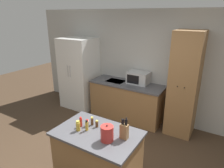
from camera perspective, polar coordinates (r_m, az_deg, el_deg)
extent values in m
cube|color=#B2B2AD|center=(4.77, 13.55, 4.48)|extent=(7.20, 0.06, 2.60)
cube|color=white|center=(5.53, -9.36, 3.03)|extent=(0.89, 0.74, 1.90)
cylinder|color=silver|center=(5.24, -12.51, 3.64)|extent=(0.02, 0.02, 0.30)
cylinder|color=silver|center=(5.19, -11.87, 3.52)|extent=(0.02, 0.02, 0.30)
cube|color=olive|center=(4.98, 4.19, -4.90)|extent=(1.76, 0.64, 0.88)
cube|color=#4C4C51|center=(4.81, 4.32, 0.06)|extent=(1.80, 0.68, 0.03)
cube|color=#9EA0A3|center=(4.95, 1.07, 0.82)|extent=(0.44, 0.34, 0.01)
cube|color=olive|center=(4.38, 19.92, -0.23)|extent=(0.56, 0.58, 2.20)
sphere|color=black|center=(4.10, 18.18, -0.70)|extent=(0.02, 0.02, 0.02)
sphere|color=black|center=(4.07, 19.99, -1.03)|extent=(0.02, 0.02, 0.02)
cube|color=olive|center=(3.21, -4.04, -20.50)|extent=(1.16, 0.73, 0.85)
cube|color=#4C4C51|center=(2.95, -4.25, -13.87)|extent=(1.22, 0.79, 0.03)
cube|color=#B2B5B7|center=(4.77, 7.56, 1.79)|extent=(0.50, 0.36, 0.28)
cube|color=black|center=(4.63, 5.96, 1.32)|extent=(0.30, 0.01, 0.20)
cube|color=olive|center=(2.76, 3.50, -13.41)|extent=(0.11, 0.07, 0.21)
cylinder|color=black|center=(2.70, 2.87, -10.65)|extent=(0.02, 0.02, 0.08)
cylinder|color=black|center=(2.69, 3.11, -10.78)|extent=(0.02, 0.02, 0.08)
cylinder|color=black|center=(2.68, 3.36, -10.76)|extent=(0.02, 0.02, 0.09)
cylinder|color=black|center=(2.69, 3.80, -10.80)|extent=(0.02, 0.02, 0.08)
cylinder|color=black|center=(2.67, 4.09, -10.57)|extent=(0.02, 0.02, 0.11)
cylinder|color=black|center=(2.67, 4.28, -10.88)|extent=(0.02, 0.02, 0.09)
cylinder|color=gold|center=(2.98, -9.67, -11.89)|extent=(0.06, 0.06, 0.13)
cylinder|color=#E5DB4C|center=(2.94, -9.75, -10.57)|extent=(0.05, 0.05, 0.03)
cylinder|color=#563319|center=(3.09, -5.70, -10.64)|extent=(0.04, 0.04, 0.11)
cylinder|color=#E5DB4C|center=(3.06, -5.74, -9.57)|extent=(0.03, 0.03, 0.02)
cylinder|color=beige|center=(3.07, -7.09, -11.13)|extent=(0.06, 0.06, 0.09)
cylinder|color=red|center=(3.05, -7.13, -10.26)|extent=(0.04, 0.04, 0.02)
cylinder|color=gold|center=(2.96, -7.22, -11.87)|extent=(0.04, 0.04, 0.13)
cylinder|color=black|center=(2.92, -7.29, -10.49)|extent=(0.03, 0.03, 0.03)
cylinder|color=#B2281E|center=(3.07, -8.90, -10.84)|extent=(0.04, 0.04, 0.12)
cylinder|color=red|center=(3.03, -8.98, -9.60)|extent=(0.03, 0.03, 0.03)
cylinder|color=#563319|center=(3.04, -4.34, -11.37)|extent=(0.04, 0.04, 0.09)
cylinder|color=#E5DB4C|center=(3.01, -4.37, -10.51)|extent=(0.03, 0.03, 0.02)
cylinder|color=#B72D28|center=(2.71, -1.43, -13.94)|extent=(0.17, 0.17, 0.22)
sphere|color=#262628|center=(2.65, -1.45, -11.76)|extent=(0.02, 0.02, 0.02)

